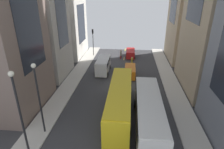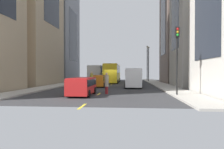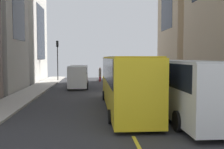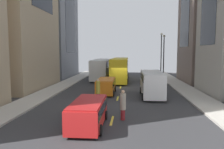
% 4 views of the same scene
% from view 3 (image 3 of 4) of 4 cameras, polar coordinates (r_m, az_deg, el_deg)
% --- Properties ---
extents(ground_plane, '(42.51, 42.51, 0.00)m').
position_cam_3_polar(ground_plane, '(24.69, -0.04, -4.46)').
color(ground_plane, '#333335').
extents(sidewalk_west, '(2.61, 44.00, 0.15)m').
position_cam_3_polar(sidewalk_west, '(26.48, 17.42, -3.91)').
color(sidewalk_west, '#B2ADA3').
rests_on(sidewalk_west, ground).
extents(sidewalk_east, '(2.61, 44.00, 0.15)m').
position_cam_3_polar(sidewalk_east, '(25.37, -18.31, -4.25)').
color(sidewalk_east, '#B2ADA3').
rests_on(sidewalk_east, ground).
extents(lane_stripe_0, '(0.16, 2.00, 0.01)m').
position_cam_3_polar(lane_stripe_0, '(45.54, -2.00, -0.67)').
color(lane_stripe_0, yellow).
rests_on(lane_stripe_0, ground).
extents(lane_stripe_1, '(0.16, 2.00, 0.01)m').
position_cam_3_polar(lane_stripe_1, '(38.57, -1.58, -1.47)').
color(lane_stripe_1, yellow).
rests_on(lane_stripe_1, ground).
extents(lane_stripe_2, '(0.16, 2.00, 0.01)m').
position_cam_3_polar(lane_stripe_2, '(31.62, -0.98, -2.63)').
color(lane_stripe_2, yellow).
rests_on(lane_stripe_2, ground).
extents(lane_stripe_3, '(0.16, 2.00, 0.01)m').
position_cam_3_polar(lane_stripe_3, '(24.69, -0.04, -4.44)').
color(lane_stripe_3, yellow).
rests_on(lane_stripe_3, ground).
extents(lane_stripe_4, '(0.16, 2.00, 0.01)m').
position_cam_3_polar(lane_stripe_4, '(17.81, 1.63, -7.65)').
color(lane_stripe_4, yellow).
rests_on(lane_stripe_4, ground).
extents(lane_stripe_5, '(0.16, 2.00, 0.01)m').
position_cam_3_polar(lane_stripe_5, '(11.10, 5.48, -14.78)').
color(lane_stripe_5, yellow).
rests_on(lane_stripe_5, ground).
extents(building_east_0, '(9.57, 10.28, 14.36)m').
position_cam_3_polar(building_east_0, '(41.75, -21.78, 8.52)').
color(building_east_0, beige).
rests_on(building_east_0, ground).
extents(city_bus_white, '(2.80, 11.57, 3.35)m').
position_cam_3_polar(city_bus_white, '(16.50, 14.51, -1.66)').
color(city_bus_white, silver).
rests_on(city_bus_white, ground).
extents(streetcar_yellow, '(2.70, 12.37, 3.59)m').
position_cam_3_polar(streetcar_yellow, '(17.68, 2.77, -0.81)').
color(streetcar_yellow, yellow).
rests_on(streetcar_yellow, ground).
extents(delivery_van_white, '(2.25, 5.68, 2.58)m').
position_cam_3_polar(delivery_van_white, '(30.35, -7.39, -0.07)').
color(delivery_van_white, white).
rests_on(delivery_van_white, ground).
extents(car_orange_0, '(1.99, 4.46, 1.66)m').
position_cam_3_polar(car_orange_0, '(29.26, 2.05, -1.24)').
color(car_orange_0, orange).
rests_on(car_orange_0, ground).
extents(car_red_1, '(2.02, 4.53, 1.60)m').
position_cam_3_polar(car_red_1, '(39.84, 0.28, 0.05)').
color(car_red_1, red).
rests_on(car_red_1, ground).
extents(pedestrian_crossing_near, '(0.37, 0.37, 2.15)m').
position_cam_3_polar(pedestrian_crossing_near, '(33.40, 1.72, -0.35)').
color(pedestrian_crossing_near, black).
rests_on(pedestrian_crossing_near, ground).
extents(pedestrian_crossing_mid, '(0.39, 0.39, 2.06)m').
position_cam_3_polar(pedestrian_crossing_mid, '(38.25, -2.65, 0.08)').
color(pedestrian_crossing_mid, maroon).
rests_on(pedestrian_crossing_mid, ground).
extents(traffic_light_near_corner, '(0.32, 0.44, 5.86)m').
position_cam_3_polar(traffic_light_near_corner, '(40.01, -11.84, 4.69)').
color(traffic_light_near_corner, black).
rests_on(traffic_light_near_corner, ground).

